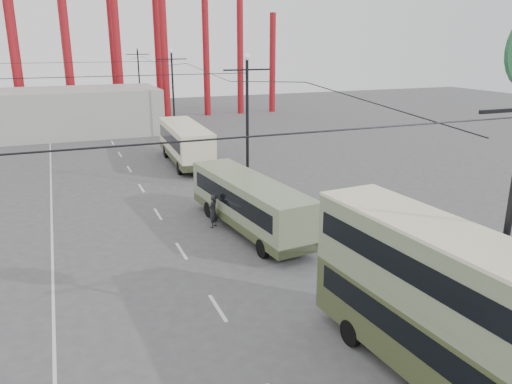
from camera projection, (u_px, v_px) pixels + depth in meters
name	position (u px, v px, depth m)	size (l,w,h in m)	color
ground	(284.00, 360.00, 16.38)	(160.00, 160.00, 0.00)	#4B4B4E
road_markings	(149.00, 197.00, 33.58)	(12.52, 120.00, 0.01)	silver
lamp_post_mid	(247.00, 126.00, 33.02)	(3.20, 0.44, 9.32)	black
lamp_post_far	(173.00, 95.00, 52.57)	(3.20, 0.44, 9.32)	black
lamp_post_distant	(139.00, 80.00, 72.13)	(3.20, 0.44, 9.32)	black
fairground_shed	(57.00, 112.00, 55.30)	(22.00, 10.00, 5.00)	#A9A8A3
double_decker_bus	(438.00, 299.00, 14.63)	(3.03, 9.42, 4.98)	#3C4525
single_decker_green	(249.00, 202.00, 27.12)	(3.51, 10.58, 2.93)	gray
single_decker_cream	(185.00, 142.00, 42.18)	(3.16, 10.81, 3.33)	beige
pedestrian	(213.00, 211.00, 27.84)	(0.69, 0.46, 1.90)	black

